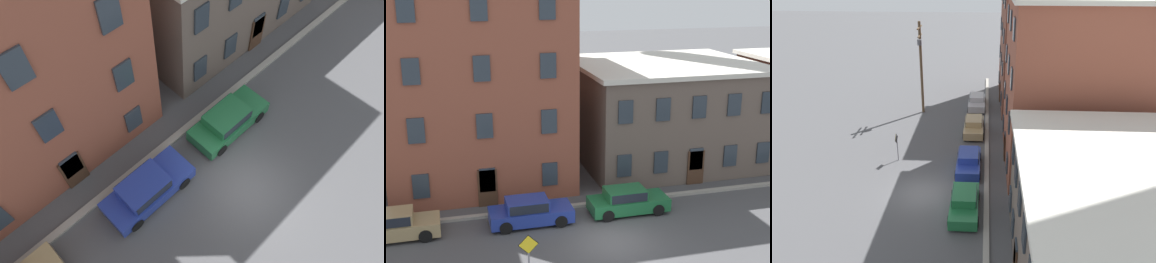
{
  "view_description": "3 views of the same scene",
  "coord_description": "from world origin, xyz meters",
  "views": [
    {
      "loc": [
        -7.15,
        -3.46,
        16.53
      ],
      "look_at": [
        -1.63,
        2.16,
        4.37
      ],
      "focal_mm": 35.0,
      "sensor_mm": 36.0,
      "label": 1
    },
    {
      "loc": [
        -7.93,
        -22.67,
        12.75
      ],
      "look_at": [
        -1.24,
        2.09,
        5.22
      ],
      "focal_mm": 50.0,
      "sensor_mm": 36.0,
      "label": 2
    },
    {
      "loc": [
        22.0,
        4.21,
        15.05
      ],
      "look_at": [
        -0.12,
        2.92,
        4.85
      ],
      "focal_mm": 35.0,
      "sensor_mm": 36.0,
      "label": 3
    }
  ],
  "objects": [
    {
      "name": "car_green",
      "position": [
        1.86,
        3.07,
        0.75
      ],
      "size": [
        4.4,
        1.92,
        1.43
      ],
      "color": "#1E6638",
      "rests_on": "ground_plane"
    },
    {
      "name": "kerb_strip",
      "position": [
        0.0,
        4.5,
        0.08
      ],
      "size": [
        56.0,
        0.36,
        0.16
      ],
      "primitive_type": "cube",
      "color": "#9E998E",
      "rests_on": "ground_plane"
    },
    {
      "name": "ground_plane",
      "position": [
        0.0,
        0.0,
        0.0
      ],
      "size": [
        200.0,
        200.0,
        0.0
      ],
      "primitive_type": "plane",
      "color": "#4C4C4F"
    },
    {
      "name": "car_blue",
      "position": [
        -3.63,
        3.08,
        0.75
      ],
      "size": [
        4.4,
        1.92,
        1.43
      ],
      "color": "#233899",
      "rests_on": "ground_plane"
    }
  ]
}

